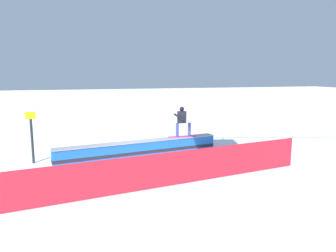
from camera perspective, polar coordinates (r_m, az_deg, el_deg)
The scene contains 5 objects.
ground_plane at distance 14.72m, azimuth -4.98°, elevation -5.11°, with size 120.00×120.00×0.00m, color white.
grind_box at distance 14.65m, azimuth -5.00°, elevation -4.00°, with size 7.57×1.86×0.65m.
snowboarder at distance 15.33m, azimuth 2.53°, elevation 0.98°, with size 1.44×0.43×1.45m.
safety_fence at distance 10.55m, azimuth -0.66°, elevation -7.79°, with size 11.18×0.06×1.13m, color red.
trail_marker at distance 14.21m, azimuth -22.99°, elevation -1.64°, with size 0.40×0.10×2.14m.
Camera 1 is at (2.61, 14.01, 3.69)m, focal length 34.38 mm.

